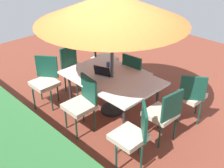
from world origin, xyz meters
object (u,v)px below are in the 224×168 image
patio_umbrella (112,8)px  chair_east (74,67)px  chair_southeast (102,57)px  chair_north (82,102)px  chair_west (164,112)px  chair_northeast (45,79)px  cup (108,65)px  laptop (104,73)px  chair_south (136,73)px  dining_table (112,79)px  chair_northwest (133,134)px  chair_southwest (191,94)px

patio_umbrella → chair_east: patio_umbrella is taller
chair_southeast → patio_umbrella: bearing=-174.1°
chair_north → chair_west: same height
chair_west → chair_southeast: bearing=-102.0°
chair_east → chair_northeast: bearing=176.1°
chair_east → cup: chair_east is taller
cup → chair_east: bearing=16.3°
chair_southeast → laptop: 1.33m
chair_east → chair_south: size_ratio=1.00×
chair_northeast → cup: chair_northeast is taller
dining_table → chair_south: 0.73m
chair_north → chair_northwest: bearing=7.3°
chair_southwest → chair_northwest: same height
patio_umbrella → chair_southwest: 2.04m
chair_southwest → laptop: chair_southwest is taller
dining_table → cup: size_ratio=18.16×
chair_north → chair_west: (-1.15, -0.74, 0.00)m
dining_table → chair_southeast: bearing=-34.8°
laptop → chair_east: bearing=-24.3°
dining_table → chair_west: bearing=-179.8°
chair_northwest → chair_northeast: bearing=-135.8°
chair_south → chair_west: bearing=143.9°
chair_north → cup: bearing=118.7°
laptop → dining_table: bearing=-176.8°
dining_table → chair_southeast: chair_southeast is taller
dining_table → chair_east: 1.17m
dining_table → chair_west: (-1.18, -0.00, -0.15)m
chair_south → laptop: (0.11, 0.77, 0.25)m
patio_umbrella → chair_northeast: (1.11, 0.73, -1.45)m
dining_table → chair_northwest: 1.41m
chair_east → chair_southeast: bearing=-9.3°
chair_north → laptop: bearing=112.1°
chair_northwest → laptop: bearing=-162.4°
patio_umbrella → chair_west: size_ratio=2.60×
chair_southwest → chair_south: bearing=-32.3°
chair_north → patio_umbrella: bearing=99.5°
patio_umbrella → laptop: bearing=23.5°
chair_northeast → chair_southeast: same height
chair_north → chair_west: size_ratio=1.00×
patio_umbrella → chair_north: 1.63m
chair_south → chair_northeast: bearing=47.4°
chair_northwest → laptop: 1.52m
laptop → cup: laptop is taller
chair_east → laptop: chair_east is taller
chair_northeast → cup: size_ratio=10.12×
chair_southwest → chair_northwest: 1.54m
chair_southeast → cup: chair_southeast is taller
chair_northwest → chair_north: same height
patio_umbrella → chair_west: 1.87m
chair_east → chair_southwest: bearing=-78.8°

